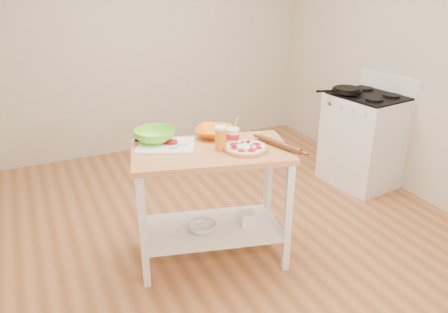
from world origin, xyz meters
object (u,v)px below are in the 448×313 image
Objects in this scene: pizza at (246,148)px; prep_island at (211,182)px; gas_stove at (363,139)px; knife at (148,140)px; yogurt_tub at (233,136)px; orange_bowl at (214,132)px; skillet at (346,90)px; green_bowl at (155,136)px; shelf_glass_bowl at (203,227)px; rolling_pin at (280,145)px; spatula at (178,146)px; cutting_board at (165,145)px; beer_pint at (221,138)px; shelf_bin at (248,219)px.

prep_island is at bearing 151.38° from pizza.
gas_stove is at bearing 15.89° from prep_island.
prep_island is at bearing -19.14° from knife.
knife is at bearing 153.23° from yogurt_tub.
knife is 0.93× the size of orange_bowl.
skillet is 2.09m from green_bowl.
pizza is 0.70m from shelf_glass_bowl.
rolling_pin is at bearing -129.21° from skillet.
skillet reaches higher than knife.
orange_bowl is at bearing 60.45° from prep_island.
gas_stove reaches higher than rolling_pin.
spatula is (-2.13, -0.43, 0.44)m from gas_stove.
prep_island is at bearing 12.17° from shelf_glass_bowl.
green_bowl is 0.91m from rolling_pin.
pizza reaches higher than shelf_glass_bowl.
yogurt_tub is 0.34m from rolling_pin.
gas_stove is at bearing 28.05° from knife.
yogurt_tub is at bearing 5.64° from cutting_board.
rolling_pin is 1.86× the size of shelf_glass_bowl.
green_bowl reaches higher than pizza.
prep_island is 7.26× the size of beer_pint.
rolling_pin is at bearing -27.64° from shelf_bin.
shelf_glass_bowl is at bearing -55.09° from green_bowl.
green_bowl is 0.94m from shelf_bin.
cutting_board is at bearing 143.94° from prep_island.
shelf_bin is (0.62, -0.40, -0.60)m from knife.
orange_bowl is 0.27m from beer_pint.
rolling_pin is at bearing -3.26° from cutting_board.
green_bowl is at bearing 147.29° from rolling_pin.
skillet reaches higher than cutting_board.
rolling_pin is 3.61× the size of shelf_bin.
gas_stove is at bearing 21.22° from pizza.
rolling_pin is at bearing -21.92° from prep_island.
orange_bowl is at bearing 104.34° from pizza.
green_bowl is (-0.04, 0.11, 0.04)m from cutting_board.
spatula is 0.72m from rolling_pin.
yogurt_tub reaches higher than cutting_board.
beer_pint is at bearing -10.45° from cutting_board.
skillet is at bearing 27.04° from shelf_bin.
spatula is at bearing -146.70° from skillet.
cutting_board is at bearing 152.32° from shelf_bin.
yogurt_tub is at bearing 120.05° from shelf_bin.
skillet is at bearing 21.11° from prep_island.
spatula is at bearing 150.59° from beer_pint.
shelf_bin is (-1.48, -0.76, -0.66)m from skillet.
beer_pint reaches higher than cutting_board.
yogurt_tub is (-0.02, 0.16, 0.04)m from pizza.
cutting_board is 3.22× the size of spatula.
gas_stove is 3.73× the size of green_bowl.
spatula is 0.51× the size of green_bowl.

